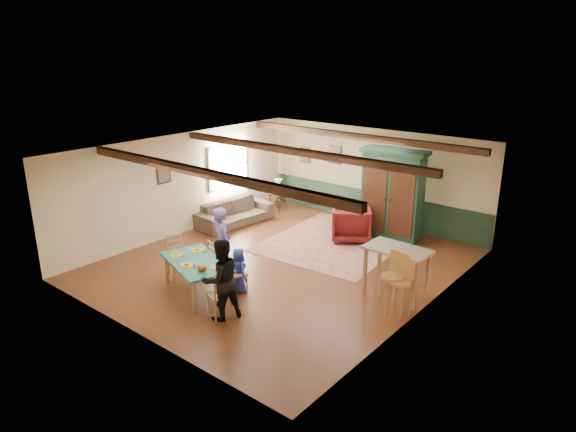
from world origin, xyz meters
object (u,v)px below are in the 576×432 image
Objects in this scene: person_child at (239,270)px; end_table at (278,202)px; bar_stool_left at (392,284)px; bar_stool_right at (400,289)px; counter_table at (396,273)px; dining_chair_end_left at (178,256)px; person_woman at (221,280)px; armoire at (392,195)px; dining_chair_far_right at (235,272)px; person_man at (222,243)px; table_lamp at (278,187)px; cat at (202,267)px; dining_chair_end_right at (220,294)px; dining_chair_far_left at (220,260)px; sofa at (235,213)px; dining_table at (197,277)px; armchair at (351,223)px.

person_child is 1.82× the size of end_table.
bar_stool_right is (0.19, -0.03, -0.03)m from bar_stool_left.
dining_chair_end_left is at bearing -153.70° from counter_table.
person_woman is 1.31× the size of bar_stool_left.
armoire reaches higher than person_woman.
dining_chair_end_left is (-1.61, -0.17, 0.00)m from dining_chair_far_right.
counter_table is at bearing -135.50° from person_man.
table_lamp is at bearing 152.40° from counter_table.
person_woman is at bearing -128.90° from bar_stool_left.
dining_chair_end_left is at bearing 46.85° from person_man.
armoire reaches higher than cat.
dining_chair_end_right is at bearing -127.89° from counter_table.
table_lamp is (-3.41, 5.71, 0.31)m from dining_chair_end_right.
person_woman is 1.24× the size of counter_table.
person_child is at bearing -106.44° from armoire.
dining_chair_end_left is 5.19m from end_table.
bar_stool_left is at bearing -53.33° from dining_chair_end_left.
dining_chair_end_left is (-0.89, -0.42, 0.00)m from dining_chair_far_left.
person_woman is 0.68× the size of sofa.
counter_table is at bearing -44.99° from dining_chair_end_left.
table_lamp reaches higher than sofa.
dining_chair_far_left is at bearing -64.03° from table_lamp.
dining_chair_end_right is 0.76× the size of bar_stool_left.
person_man reaches higher than bar_stool_left.
table_lamp is 6.30m from counter_table.
dining_chair_far_left is at bearing 139.20° from cat.
dining_chair_end_left is at bearing 43.83° from dining_chair_far_left.
bar_stool_right reaches higher than end_table.
armoire is at bearing 120.11° from counter_table.
counter_table is (2.74, 2.70, -0.27)m from cat.
bar_stool_left is (2.88, 1.28, 0.14)m from dining_chair_far_right.
sofa is 1.82m from table_lamp.
person_woman is (1.24, -1.22, -0.04)m from person_man.
dining_table is 0.96m from person_man.
table_lamp is at bearing -129.93° from person_woman.
armchair is at bearing -13.52° from end_table.
armchair is (0.76, 4.61, 0.10)m from dining_table.
person_child reaches higher than sofa.
dining_chair_far_left is 3.91m from bar_stool_right.
bar_stool_right is at bearing -30.82° from end_table.
dining_chair_end_left is 2.18m from dining_chair_end_right.
dining_chair_far_right is at bearing 174.29° from person_man.
cat is 0.15× the size of sofa.
dining_chair_end_left reaches higher than sofa.
bar_stool_left is (2.85, 1.21, 0.12)m from person_child.
dining_table is at bearing -111.40° from armoire.
bar_stool_left reaches higher than cat.
armchair is at bearing -138.31° from armoire.
person_man is (-0.12, 0.84, 0.46)m from dining_table.
dining_table is 1.43× the size of bar_stool_left.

